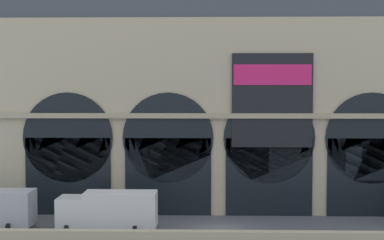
{
  "coord_description": "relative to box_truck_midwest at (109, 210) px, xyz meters",
  "views": [
    {
      "loc": [
        -1.12,
        -41.03,
        10.74
      ],
      "look_at": [
        -2.29,
        5.0,
        8.3
      ],
      "focal_mm": 50.01,
      "sensor_mm": 36.0,
      "label": 1
    }
  ],
  "objects": [
    {
      "name": "quay_parapet_wall",
      "position": [
        8.49,
        -4.23,
        -1.06
      ],
      "size": [
        90.0,
        0.7,
        1.27
      ],
      "primitive_type": "cube",
      "color": "#BCAD8C",
      "rests_on": "ground"
    },
    {
      "name": "station_building",
      "position": [
        8.53,
        8.04,
        8.48
      ],
      "size": [
        45.4,
        4.72,
        21.04
      ],
      "color": "#BCAD8C",
      "rests_on": "ground"
    },
    {
      "name": "box_truck_midwest",
      "position": [
        0.0,
        0.0,
        0.0
      ],
      "size": [
        7.5,
        2.91,
        3.12
      ],
      "color": "white",
      "rests_on": "ground"
    },
    {
      "name": "ground_plane",
      "position": [
        8.49,
        0.89,
        -1.7
      ],
      "size": [
        200.0,
        200.0,
        0.0
      ],
      "primitive_type": "plane",
      "color": "#54565B"
    }
  ]
}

